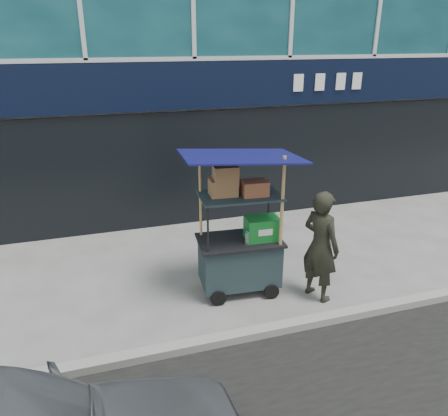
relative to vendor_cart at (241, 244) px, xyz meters
name	(u,v)px	position (x,y,z in m)	size (l,w,h in m)	color
ground	(265,325)	(0.03, -0.99, -0.81)	(80.00, 80.00, 0.00)	#64635F
curb	(271,330)	(0.03, -1.19, -0.75)	(80.00, 0.18, 0.12)	gray
vendor_cart	(241,244)	(0.00, 0.00, 0.00)	(1.78, 1.33, 2.30)	black
vendor_man	(321,246)	(1.08, -0.53, 0.06)	(0.63, 0.42, 1.74)	black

